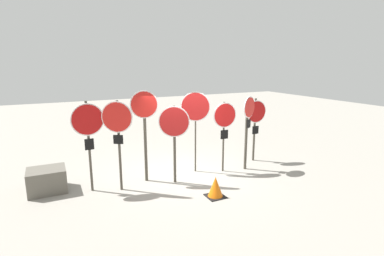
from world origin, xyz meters
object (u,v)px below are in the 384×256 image
(stop_sign_2, at_px, (145,119))
(stop_sign_6, at_px, (248,120))
(stop_sign_1, at_px, (118,126))
(stop_sign_3, at_px, (174,128))
(stop_sign_4, at_px, (195,111))
(stop_sign_7, at_px, (256,118))
(traffic_cone_0, at_px, (215,187))
(storage_crate, at_px, (47,180))
(stop_sign_5, at_px, (225,121))
(stop_sign_0, at_px, (88,127))

(stop_sign_2, relative_size, stop_sign_6, 1.12)
(stop_sign_1, height_order, stop_sign_6, stop_sign_1)
(stop_sign_2, height_order, stop_sign_3, stop_sign_2)
(stop_sign_1, height_order, stop_sign_4, stop_sign_4)
(stop_sign_3, distance_m, stop_sign_6, 2.52)
(stop_sign_7, distance_m, traffic_cone_0, 3.53)
(stop_sign_1, relative_size, stop_sign_7, 1.11)
(stop_sign_7, distance_m, storage_crate, 6.70)
(stop_sign_3, distance_m, stop_sign_5, 1.75)
(stop_sign_7, bearing_deg, stop_sign_1, -173.04)
(stop_sign_1, bearing_deg, stop_sign_0, -171.03)
(stop_sign_3, bearing_deg, stop_sign_6, 28.03)
(stop_sign_0, distance_m, traffic_cone_0, 3.63)
(stop_sign_3, height_order, traffic_cone_0, stop_sign_3)
(stop_sign_5, xyz_separation_m, stop_sign_7, (1.53, 0.44, -0.11))
(stop_sign_6, relative_size, traffic_cone_0, 4.41)
(stop_sign_3, height_order, stop_sign_7, stop_sign_3)
(stop_sign_2, height_order, stop_sign_5, stop_sign_2)
(stop_sign_4, relative_size, stop_sign_5, 1.14)
(stop_sign_0, bearing_deg, stop_sign_2, -2.00)
(stop_sign_0, height_order, traffic_cone_0, stop_sign_0)
(stop_sign_5, height_order, traffic_cone_0, stop_sign_5)
(stop_sign_0, relative_size, stop_sign_5, 1.10)
(stop_sign_2, xyz_separation_m, stop_sign_6, (3.22, -0.45, -0.23))
(stop_sign_1, bearing_deg, stop_sign_3, 24.12)
(stop_sign_0, distance_m, stop_sign_6, 4.76)
(stop_sign_2, distance_m, stop_sign_6, 3.26)
(stop_sign_5, relative_size, stop_sign_6, 0.94)
(stop_sign_4, bearing_deg, storage_crate, -155.97)
(stop_sign_1, relative_size, traffic_cone_0, 4.56)
(stop_sign_5, bearing_deg, stop_sign_0, 178.92)
(stop_sign_5, height_order, storage_crate, stop_sign_5)
(stop_sign_2, distance_m, stop_sign_7, 3.98)
(stop_sign_4, height_order, storage_crate, stop_sign_4)
(stop_sign_3, xyz_separation_m, storage_crate, (-3.30, 0.96, -1.29))
(stop_sign_1, relative_size, stop_sign_6, 1.03)
(stop_sign_2, distance_m, traffic_cone_0, 2.70)
(stop_sign_4, height_order, traffic_cone_0, stop_sign_4)
(stop_sign_1, bearing_deg, stop_sign_7, 35.89)
(stop_sign_5, distance_m, stop_sign_6, 0.79)
(stop_sign_3, distance_m, stop_sign_7, 3.33)
(stop_sign_2, bearing_deg, stop_sign_3, -19.20)
(stop_sign_1, xyz_separation_m, stop_sign_5, (3.26, -0.01, -0.15))
(stop_sign_0, bearing_deg, stop_sign_6, -8.32)
(stop_sign_0, distance_m, storage_crate, 1.88)
(stop_sign_3, relative_size, stop_sign_7, 1.02)
(stop_sign_5, bearing_deg, stop_sign_2, 175.59)
(stop_sign_0, distance_m, stop_sign_3, 2.27)
(stop_sign_0, bearing_deg, stop_sign_3, -14.83)
(stop_sign_4, bearing_deg, stop_sign_1, -141.70)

